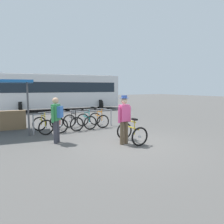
# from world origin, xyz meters

# --- Properties ---
(ground_plane) EXTENTS (80.00, 80.00, 0.00)m
(ground_plane) POSITION_xyz_m (0.00, 0.00, 0.00)
(ground_plane) COLOR #514F4C
(bike_rack_rail) EXTENTS (3.91, 0.18, 0.88)m
(bike_rack_rail) POSITION_xyz_m (-0.69, 3.30, 0.68)
(bike_rack_rail) COLOR #99999E
(bike_rack_rail) RESTS_ON ground
(racked_bike_yellow) EXTENTS (0.72, 1.14, 0.97)m
(racked_bike_yellow) POSITION_xyz_m (-2.20, 3.43, 0.37)
(racked_bike_yellow) COLOR black
(racked_bike_yellow) RESTS_ON ground
(racked_bike_red) EXTENTS (0.77, 1.16, 0.97)m
(racked_bike_red) POSITION_xyz_m (-1.50, 3.45, 0.37)
(racked_bike_red) COLOR black
(racked_bike_red) RESTS_ON ground
(racked_bike_black) EXTENTS (0.66, 1.09, 0.97)m
(racked_bike_black) POSITION_xyz_m (-0.80, 3.48, 0.37)
(racked_bike_black) COLOR black
(racked_bike_black) RESTS_ON ground
(racked_bike_teal) EXTENTS (0.70, 1.11, 0.97)m
(racked_bike_teal) POSITION_xyz_m (-0.10, 3.50, 0.37)
(racked_bike_teal) COLOR black
(racked_bike_teal) RESTS_ON ground
(racked_bike_orange) EXTENTS (0.72, 1.12, 0.97)m
(racked_bike_orange) POSITION_xyz_m (0.60, 3.52, 0.37)
(racked_bike_orange) COLOR black
(racked_bike_orange) RESTS_ON ground
(featured_bicycle) EXTENTS (0.72, 1.22, 1.09)m
(featured_bicycle) POSITION_xyz_m (0.24, 0.30, 0.49)
(featured_bicycle) COLOR black
(featured_bicycle) RESTS_ON ground
(person_with_featured_bike) EXTENTS (0.53, 0.32, 1.72)m
(person_with_featured_bike) POSITION_xyz_m (-0.12, 0.15, 0.95)
(person_with_featured_bike) COLOR brown
(person_with_featured_bike) RESTS_ON ground
(pedestrian_with_backpack) EXTENTS (0.46, 0.47, 1.64)m
(pedestrian_with_backpack) POSITION_xyz_m (-2.11, 1.50, 0.94)
(pedestrian_with_backpack) COLOR #383842
(pedestrian_with_backpack) RESTS_ON ground
(bus_distant) EXTENTS (10.24, 4.26, 3.08)m
(bus_distant) POSITION_xyz_m (1.18, 12.05, 1.74)
(bus_distant) COLOR silver
(bus_distant) RESTS_ON ground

